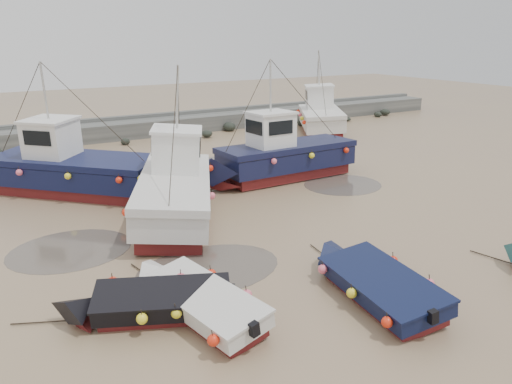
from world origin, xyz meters
TOP-DOWN VIEW (x-y plane):
  - ground at (0.00, 0.00)m, footprint 120.00×120.00m
  - seawall at (0.05, 21.99)m, footprint 60.00×4.92m
  - puddle_a at (-4.14, -0.97)m, footprint 4.96×4.96m
  - puddle_b at (5.96, 4.31)m, footprint 4.12×4.12m
  - puddle_c at (-7.81, 2.92)m, footprint 4.35×4.35m
  - puddle_d at (1.77, 10.02)m, footprint 6.14×6.14m
  - dinghy_0 at (-5.54, -3.32)m, footprint 2.45×6.43m
  - dinghy_1 at (-0.62, -5.09)m, footprint 2.62×6.49m
  - dinghy_4 at (-6.78, -2.86)m, footprint 5.69×3.13m
  - cabin_boat_0 at (-6.59, 10.10)m, footprint 9.08×9.00m
  - cabin_boat_1 at (-3.12, 4.58)m, footprint 6.47×10.97m
  - cabin_boat_2 at (3.55, 6.84)m, footprint 10.59×3.23m
  - cabin_boat_3 at (13.82, 16.53)m, footprint 6.59×9.38m
  - person at (-2.08, 4.69)m, footprint 0.69×0.51m

SIDE VIEW (x-z plane):
  - ground at x=0.00m, z-range 0.00..0.00m
  - person at x=-2.08m, z-range -0.86..0.86m
  - puddle_a at x=-4.14m, z-range 0.00..0.01m
  - puddle_b at x=5.96m, z-range 0.00..0.01m
  - puddle_c at x=-7.81m, z-range 0.00..0.01m
  - puddle_d at x=1.77m, z-range 0.00..0.01m
  - dinghy_1 at x=-0.62m, z-range -0.17..1.25m
  - dinghy_0 at x=-5.54m, z-range -0.17..1.25m
  - dinghy_4 at x=-6.78m, z-range -0.16..1.26m
  - seawall at x=0.05m, z-range -0.12..1.38m
  - cabin_boat_1 at x=-3.12m, z-range -1.81..4.41m
  - cabin_boat_0 at x=-6.59m, z-range -1.81..4.41m
  - cabin_boat_2 at x=3.55m, z-range -1.79..4.43m
  - cabin_boat_3 at x=13.82m, z-range -1.77..4.45m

